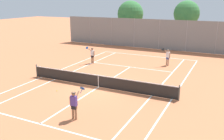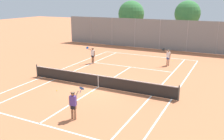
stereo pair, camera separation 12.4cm
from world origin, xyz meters
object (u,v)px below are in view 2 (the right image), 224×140
(loose_tennis_ball_1, at_px, (91,92))
(tree_behind_right, at_px, (188,14))
(loose_tennis_ball_0, at_px, (172,61))
(loose_tennis_ball_2, at_px, (57,91))
(player_near_side, at_px, (73,103))
(loose_tennis_ball_3, at_px, (130,82))
(player_far_right, at_px, (168,56))
(tennis_net, at_px, (98,81))
(tree_behind_left, at_px, (131,15))
(player_far_left, at_px, (93,54))

(loose_tennis_ball_1, bearing_deg, tree_behind_right, 82.85)
(tree_behind_right, bearing_deg, loose_tennis_ball_0, -88.01)
(loose_tennis_ball_2, bearing_deg, player_near_side, -40.28)
(loose_tennis_ball_3, bearing_deg, loose_tennis_ball_0, 81.07)
(player_far_right, distance_m, loose_tennis_ball_2, 11.94)
(tennis_net, distance_m, loose_tennis_ball_1, 1.37)
(loose_tennis_ball_2, distance_m, tree_behind_right, 22.87)
(loose_tennis_ball_2, distance_m, loose_tennis_ball_3, 5.79)
(loose_tennis_ball_1, distance_m, tree_behind_right, 21.71)
(loose_tennis_ball_2, xyz_separation_m, tree_behind_right, (5.01, 21.88, 4.39))
(loose_tennis_ball_3, bearing_deg, tree_behind_left, 112.18)
(player_far_right, bearing_deg, loose_tennis_ball_2, -116.67)
(loose_tennis_ball_2, bearing_deg, loose_tennis_ball_3, 46.49)
(loose_tennis_ball_2, xyz_separation_m, tree_behind_left, (-3.18, 21.77, 4.12))
(player_far_right, height_order, loose_tennis_ball_1, player_far_right)
(loose_tennis_ball_1, xyz_separation_m, loose_tennis_ball_3, (1.62, 3.42, 0.00))
(player_far_left, height_order, tree_behind_left, tree_behind_left)
(player_near_side, bearing_deg, tennis_net, 104.67)
(player_near_side, xyz_separation_m, player_far_left, (-5.42, 11.22, 0.00))
(loose_tennis_ball_2, bearing_deg, tree_behind_left, 98.30)
(player_near_side, bearing_deg, player_far_left, 115.77)
(tennis_net, bearing_deg, player_far_right, 70.25)
(loose_tennis_ball_1, bearing_deg, tennis_net, 94.47)
(tree_behind_right, bearing_deg, player_near_side, -93.23)
(tree_behind_right, bearing_deg, loose_tennis_ball_3, -93.32)
(player_near_side, relative_size, player_far_right, 1.00)
(player_far_left, bearing_deg, tree_behind_right, 63.56)
(player_far_left, xyz_separation_m, loose_tennis_ball_1, (4.17, -7.38, -0.89))
(loose_tennis_ball_0, relative_size, tree_behind_right, 0.01)
(player_far_left, distance_m, tree_behind_left, 14.06)
(player_near_side, bearing_deg, loose_tennis_ball_3, 87.01)
(player_far_left, distance_m, tree_behind_right, 15.71)
(player_near_side, distance_m, tree_behind_right, 25.22)
(player_far_right, relative_size, tree_behind_right, 0.29)
(tree_behind_left, xyz_separation_m, tree_behind_right, (8.19, 0.10, 0.28))
(loose_tennis_ball_0, relative_size, loose_tennis_ball_2, 1.00)
(player_far_right, bearing_deg, player_far_left, -160.85)
(loose_tennis_ball_2, distance_m, tree_behind_left, 22.39)
(loose_tennis_ball_0, xyz_separation_m, tree_behind_left, (-8.51, 9.03, 4.12))
(player_far_left, xyz_separation_m, loose_tennis_ball_2, (1.81, -8.16, -0.89))
(player_far_left, bearing_deg, loose_tennis_ball_3, -34.35)
(loose_tennis_ball_3, bearing_deg, tennis_net, -128.90)
(tennis_net, xyz_separation_m, loose_tennis_ball_3, (1.72, 2.13, -0.48))
(player_far_right, bearing_deg, tree_behind_left, 127.44)
(loose_tennis_ball_0, distance_m, loose_tennis_ball_3, 8.65)
(loose_tennis_ball_2, bearing_deg, player_far_right, 63.33)
(tennis_net, height_order, player_far_left, player_far_left)
(loose_tennis_ball_1, relative_size, tree_behind_left, 0.01)
(player_near_side, relative_size, loose_tennis_ball_0, 26.88)
(player_far_left, height_order, loose_tennis_ball_1, player_far_left)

